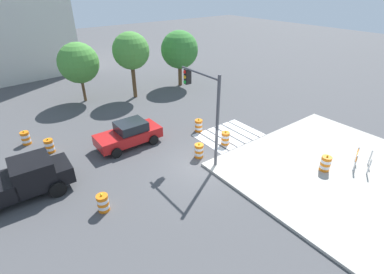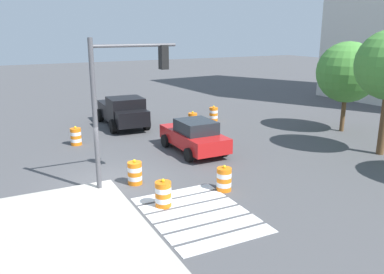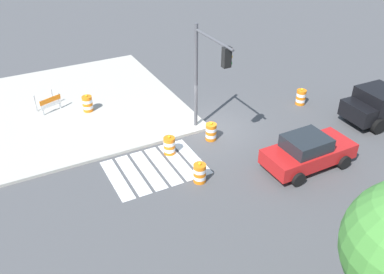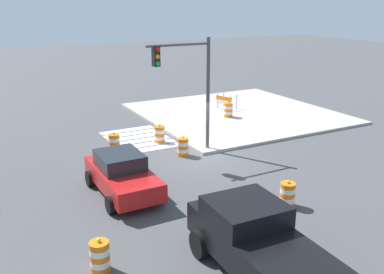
{
  "view_description": "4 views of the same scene",
  "coord_description": "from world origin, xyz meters",
  "px_view_note": "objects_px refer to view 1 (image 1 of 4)",
  "views": [
    {
      "loc": [
        -9.09,
        -11.02,
        9.87
      ],
      "look_at": [
        1.01,
        2.24,
        0.65
      ],
      "focal_mm": 26.7,
      "sensor_mm": 36.0,
      "label": 1
    },
    {
      "loc": [
        14.64,
        -3.87,
        5.93
      ],
      "look_at": [
        0.46,
        3.39,
        1.6
      ],
      "focal_mm": 37.29,
      "sensor_mm": 36.0,
      "label": 2
    },
    {
      "loc": [
        9.7,
        16.26,
        11.39
      ],
      "look_at": [
        2.34,
        2.27,
        1.47
      ],
      "focal_mm": 38.68,
      "sensor_mm": 36.0,
      "label": 3
    },
    {
      "loc": [
        -17.18,
        9.78,
        7.23
      ],
      "look_at": [
        -0.47,
        0.86,
        1.22
      ],
      "focal_mm": 40.05,
      "sensor_mm": 36.0,
      "label": 4
    }
  ],
  "objects_px": {
    "traffic_barrel_median_far": "(199,126)",
    "street_tree_streetside_far": "(79,63)",
    "traffic_barrel_crosswalk_end": "(225,138)",
    "traffic_barrel_lane_center": "(26,138)",
    "traffic_barrel_median_near": "(103,203)",
    "street_tree_streetside_near": "(180,50)",
    "construction_barricade": "(359,158)",
    "traffic_barrel_near_corner": "(199,151)",
    "traffic_barrel_on_sidewalk": "(325,163)",
    "traffic_light_pole": "(204,100)",
    "traffic_barrel_far_curb": "(49,146)",
    "sports_car": "(129,134)",
    "street_tree_streetside_mid": "(131,51)",
    "pickup_truck": "(22,180)"
  },
  "relations": [
    {
      "from": "traffic_barrel_near_corner",
      "to": "street_tree_streetside_near",
      "type": "height_order",
      "value": "street_tree_streetside_near"
    },
    {
      "from": "traffic_barrel_far_curb",
      "to": "street_tree_streetside_near",
      "type": "bearing_deg",
      "value": 22.14
    },
    {
      "from": "sports_car",
      "to": "traffic_barrel_near_corner",
      "type": "height_order",
      "value": "sports_car"
    },
    {
      "from": "construction_barricade",
      "to": "traffic_barrel_crosswalk_end",
      "type": "bearing_deg",
      "value": 121.85
    },
    {
      "from": "sports_car",
      "to": "traffic_barrel_far_curb",
      "type": "distance_m",
      "value": 5.11
    },
    {
      "from": "sports_car",
      "to": "traffic_barrel_median_near",
      "type": "xyz_separation_m",
      "value": [
        -3.9,
        -5.0,
        -0.36
      ]
    },
    {
      "from": "street_tree_streetside_near",
      "to": "traffic_barrel_far_curb",
      "type": "bearing_deg",
      "value": -157.86
    },
    {
      "from": "pickup_truck",
      "to": "traffic_light_pole",
      "type": "distance_m",
      "value": 10.38
    },
    {
      "from": "pickup_truck",
      "to": "traffic_barrel_median_far",
      "type": "xyz_separation_m",
      "value": [
        11.61,
        0.21,
        -0.52
      ]
    },
    {
      "from": "sports_car",
      "to": "traffic_barrel_far_curb",
      "type": "bearing_deg",
      "value": 153.64
    },
    {
      "from": "traffic_barrel_median_near",
      "to": "traffic_barrel_on_sidewalk",
      "type": "bearing_deg",
      "value": -22.59
    },
    {
      "from": "traffic_barrel_lane_center",
      "to": "street_tree_streetside_mid",
      "type": "relative_size",
      "value": 0.17
    },
    {
      "from": "traffic_barrel_median_near",
      "to": "street_tree_streetside_mid",
      "type": "height_order",
      "value": "street_tree_streetside_mid"
    },
    {
      "from": "street_tree_streetside_near",
      "to": "traffic_light_pole",
      "type": "bearing_deg",
      "value": -119.52
    },
    {
      "from": "traffic_barrel_on_sidewalk",
      "to": "traffic_light_pole",
      "type": "bearing_deg",
      "value": 130.99
    },
    {
      "from": "traffic_barrel_far_curb",
      "to": "traffic_light_pole",
      "type": "distance_m",
      "value": 10.53
    },
    {
      "from": "traffic_barrel_far_curb",
      "to": "street_tree_streetside_mid",
      "type": "relative_size",
      "value": 0.17
    },
    {
      "from": "construction_barricade",
      "to": "street_tree_streetside_near",
      "type": "height_order",
      "value": "street_tree_streetside_near"
    },
    {
      "from": "traffic_barrel_crosswalk_end",
      "to": "traffic_barrel_on_sidewalk",
      "type": "relative_size",
      "value": 1.0
    },
    {
      "from": "street_tree_streetside_near",
      "to": "street_tree_streetside_mid",
      "type": "bearing_deg",
      "value": -177.38
    },
    {
      "from": "traffic_barrel_near_corner",
      "to": "traffic_barrel_lane_center",
      "type": "distance_m",
      "value": 11.84
    },
    {
      "from": "pickup_truck",
      "to": "street_tree_streetside_near",
      "type": "distance_m",
      "value": 19.42
    },
    {
      "from": "traffic_barrel_median_near",
      "to": "street_tree_streetside_near",
      "type": "distance_m",
      "value": 19.37
    },
    {
      "from": "traffic_barrel_near_corner",
      "to": "traffic_barrel_far_curb",
      "type": "bearing_deg",
      "value": 139.19
    },
    {
      "from": "traffic_barrel_far_curb",
      "to": "traffic_barrel_on_sidewalk",
      "type": "distance_m",
      "value": 17.05
    },
    {
      "from": "construction_barricade",
      "to": "street_tree_streetside_mid",
      "type": "distance_m",
      "value": 19.61
    },
    {
      "from": "traffic_barrel_crosswalk_end",
      "to": "sports_car",
      "type": "bearing_deg",
      "value": 143.13
    },
    {
      "from": "traffic_light_pole",
      "to": "street_tree_streetside_near",
      "type": "xyz_separation_m",
      "value": [
        7.1,
        12.53,
        -0.24
      ]
    },
    {
      "from": "traffic_barrel_median_near",
      "to": "construction_barricade",
      "type": "height_order",
      "value": "construction_barricade"
    },
    {
      "from": "construction_barricade",
      "to": "street_tree_streetside_far",
      "type": "relative_size",
      "value": 0.27
    },
    {
      "from": "traffic_barrel_median_far",
      "to": "street_tree_streetside_far",
      "type": "height_order",
      "value": "street_tree_streetside_far"
    },
    {
      "from": "sports_car",
      "to": "street_tree_streetside_near",
      "type": "bearing_deg",
      "value": 39.4
    },
    {
      "from": "street_tree_streetside_far",
      "to": "traffic_barrel_lane_center",
      "type": "bearing_deg",
      "value": -137.39
    },
    {
      "from": "street_tree_streetside_mid",
      "to": "traffic_barrel_crosswalk_end",
      "type": "bearing_deg",
      "value": -86.76
    },
    {
      "from": "traffic_barrel_near_corner",
      "to": "traffic_barrel_far_curb",
      "type": "distance_m",
      "value": 9.68
    },
    {
      "from": "traffic_barrel_crosswalk_end",
      "to": "traffic_light_pole",
      "type": "relative_size",
      "value": 0.19
    },
    {
      "from": "traffic_barrel_median_far",
      "to": "construction_barricade",
      "type": "height_order",
      "value": "construction_barricade"
    },
    {
      "from": "traffic_barrel_median_near",
      "to": "street_tree_streetside_near",
      "type": "bearing_deg",
      "value": 43.57
    },
    {
      "from": "traffic_barrel_median_far",
      "to": "street_tree_streetside_far",
      "type": "xyz_separation_m",
      "value": [
        -4.59,
        11.09,
        3.05
      ]
    },
    {
      "from": "traffic_barrel_median_far",
      "to": "traffic_barrel_far_curb",
      "type": "relative_size",
      "value": 1.0
    },
    {
      "from": "pickup_truck",
      "to": "traffic_barrel_far_curb",
      "type": "xyz_separation_m",
      "value": [
        2.12,
        3.76,
        -0.52
      ]
    },
    {
      "from": "pickup_truck",
      "to": "traffic_barrel_crosswalk_end",
      "type": "relative_size",
      "value": 5.11
    },
    {
      "from": "traffic_barrel_near_corner",
      "to": "traffic_barrel_lane_center",
      "type": "xyz_separation_m",
      "value": [
        -8.34,
        8.41,
        0.0
      ]
    },
    {
      "from": "pickup_truck",
      "to": "traffic_barrel_far_curb",
      "type": "distance_m",
      "value": 4.35
    },
    {
      "from": "traffic_light_pole",
      "to": "street_tree_streetside_far",
      "type": "distance_m",
      "value": 14.39
    },
    {
      "from": "traffic_barrel_crosswalk_end",
      "to": "traffic_barrel_lane_center",
      "type": "bearing_deg",
      "value": 142.58
    },
    {
      "from": "traffic_barrel_median_near",
      "to": "street_tree_streetside_mid",
      "type": "bearing_deg",
      "value": 56.94
    },
    {
      "from": "construction_barricade",
      "to": "street_tree_streetside_near",
      "type": "xyz_separation_m",
      "value": [
        0.51,
        18.89,
        2.95
      ]
    },
    {
      "from": "pickup_truck",
      "to": "traffic_barrel_on_sidewalk",
      "type": "xyz_separation_m",
      "value": [
        14.21,
        -8.25,
        -0.37
      ]
    },
    {
      "from": "traffic_barrel_near_corner",
      "to": "traffic_barrel_far_curb",
      "type": "height_order",
      "value": "same"
    }
  ]
}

